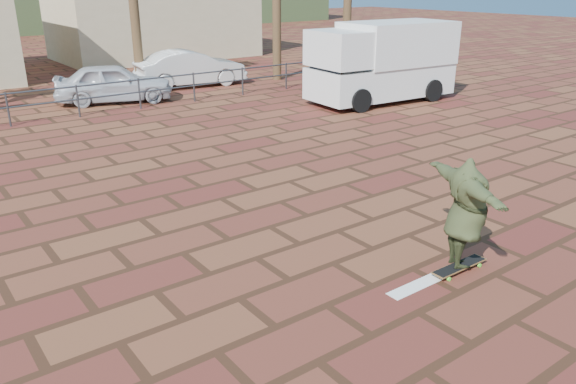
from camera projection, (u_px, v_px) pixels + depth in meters
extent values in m
plane|color=brown|center=(333.00, 263.00, 8.48)|extent=(120.00, 120.00, 0.00)
cube|color=white|center=(426.00, 281.00, 7.98)|extent=(1.40, 0.22, 0.01)
cylinder|color=#47494F|center=(8.00, 110.00, 16.18)|extent=(0.06, 0.06, 1.00)
cylinder|color=#47494F|center=(78.00, 101.00, 17.30)|extent=(0.06, 0.06, 1.00)
cylinder|color=#47494F|center=(140.00, 94.00, 18.42)|extent=(0.06, 0.06, 1.00)
cylinder|color=#47494F|center=(194.00, 87.00, 19.53)|extent=(0.06, 0.06, 1.00)
cylinder|color=#47494F|center=(243.00, 81.00, 20.65)|extent=(0.06, 0.06, 1.00)
cylinder|color=#47494F|center=(286.00, 76.00, 21.77)|extent=(0.06, 0.06, 1.00)
cylinder|color=#47494F|center=(325.00, 71.00, 22.88)|extent=(0.06, 0.06, 1.00)
cylinder|color=#47494F|center=(361.00, 67.00, 24.00)|extent=(0.06, 0.06, 1.00)
cylinder|color=#47494F|center=(76.00, 86.00, 17.14)|extent=(24.00, 0.05, 0.05)
cylinder|color=#47494F|center=(78.00, 99.00, 17.28)|extent=(24.00, 0.05, 0.05)
cylinder|color=brown|center=(133.00, 1.00, 20.90)|extent=(0.36, 0.36, 6.50)
cube|color=beige|center=(153.00, 14.00, 30.14)|extent=(10.00, 6.00, 4.50)
cube|color=olive|center=(459.00, 266.00, 8.23)|extent=(1.01, 0.23, 0.02)
cube|color=black|center=(459.00, 265.00, 8.23)|extent=(0.98, 0.22, 0.00)
cube|color=silver|center=(444.00, 274.00, 8.05)|extent=(0.06, 0.17, 0.03)
cube|color=silver|center=(474.00, 261.00, 8.43)|extent=(0.06, 0.17, 0.03)
cylinder|color=#63F634|center=(449.00, 279.00, 7.98)|extent=(0.06, 0.03, 0.06)
cylinder|color=#63F634|center=(438.00, 273.00, 8.13)|extent=(0.06, 0.03, 0.06)
cylinder|color=#63F634|center=(479.00, 265.00, 8.36)|extent=(0.06, 0.03, 0.06)
cylinder|color=#63F634|center=(468.00, 260.00, 8.52)|extent=(0.06, 0.03, 0.06)
imported|color=#333B20|center=(466.00, 213.00, 7.93)|extent=(1.35, 2.08, 1.65)
cube|color=silver|center=(381.00, 81.00, 19.51)|extent=(5.28, 2.47, 1.05)
cube|color=silver|center=(397.00, 43.00, 19.41)|extent=(3.96, 2.47, 1.43)
cube|color=silver|center=(340.00, 49.00, 18.18)|extent=(1.68, 2.20, 1.14)
cube|color=black|center=(325.00, 64.00, 18.03)|extent=(0.18, 1.62, 0.62)
cylinder|color=black|center=(360.00, 100.00, 17.99)|extent=(0.78, 0.32, 0.76)
cylinder|color=black|center=(324.00, 91.00, 19.56)|extent=(0.78, 0.32, 0.76)
cylinder|color=black|center=(432.00, 90.00, 19.61)|extent=(0.78, 0.32, 0.76)
cylinder|color=black|center=(393.00, 82.00, 21.18)|extent=(0.78, 0.32, 0.76)
imported|color=silver|center=(114.00, 83.00, 19.36)|extent=(4.21, 2.79, 1.33)
imported|color=silver|center=(191.00, 68.00, 22.28)|extent=(4.44, 2.03, 1.41)
cylinder|color=gray|center=(362.00, 55.00, 23.82)|extent=(0.05, 0.05, 1.99)
cube|color=#193FB2|center=(363.00, 35.00, 23.53)|extent=(0.41, 0.10, 0.41)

